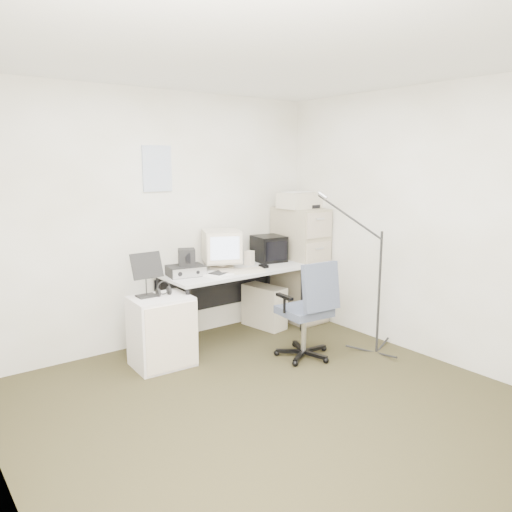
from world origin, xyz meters
TOP-DOWN VIEW (x-y plane):
  - floor at (0.00, 0.00)m, footprint 3.60×3.60m
  - ceiling at (0.00, 0.00)m, footprint 3.60×3.60m
  - wall_back at (0.00, 1.80)m, footprint 3.60×0.02m
  - wall_right at (1.80, 0.00)m, footprint 0.02×3.60m
  - wall_calendar at (-0.02, 1.79)m, footprint 0.30×0.02m
  - filing_cabinet at (1.58, 1.48)m, footprint 0.40×0.60m
  - printer at (1.58, 1.50)m, footprint 0.47×0.34m
  - desk at (0.63, 1.45)m, footprint 1.50×0.70m
  - crt_monitor at (0.54, 1.53)m, footprint 0.48×0.49m
  - crt_tv at (1.18, 1.55)m, footprint 0.35×0.37m
  - desk_speaker at (0.88, 1.50)m, footprint 0.11×0.11m
  - keyboard at (0.60, 1.26)m, footprint 0.50×0.29m
  - mouse at (0.92, 1.31)m, footprint 0.07×0.10m
  - radio_receiver at (0.09, 1.47)m, footprint 0.38×0.30m
  - radio_speaker at (0.12, 1.50)m, footprint 0.20×0.20m
  - papers at (0.32, 1.29)m, footprint 0.30×0.34m
  - pc_tower at (1.08, 1.51)m, footprint 0.30×0.53m
  - office_chair at (0.84, 0.59)m, footprint 0.58×0.58m
  - side_cart at (-0.31, 1.22)m, footprint 0.53×0.44m
  - music_stand at (-0.40, 1.30)m, footprint 0.29×0.17m
  - headphones at (-0.26, 1.25)m, footprint 0.16×0.16m
  - mic_stand at (1.50, 0.26)m, footprint 0.03×0.03m

SIDE VIEW (x-z plane):
  - floor at x=0.00m, z-range -0.01..0.00m
  - pc_tower at x=1.08m, z-range 0.00..0.47m
  - side_cart at x=-0.31m, z-range 0.00..0.64m
  - desk at x=0.63m, z-range 0.00..0.73m
  - office_chair at x=0.84m, z-range 0.00..0.93m
  - filing_cabinet at x=1.58m, z-range 0.00..1.30m
  - headphones at x=-0.26m, z-range 0.67..0.70m
  - papers at x=0.32m, z-range 0.73..0.75m
  - keyboard at x=0.60m, z-range 0.73..0.76m
  - mouse at x=0.92m, z-range 0.73..0.76m
  - mic_stand at x=1.50m, z-range 0.00..1.55m
  - radio_receiver at x=0.09m, z-range 0.73..0.83m
  - desk_speaker at x=0.88m, z-range 0.73..0.88m
  - music_stand at x=-0.40m, z-range 0.64..1.05m
  - crt_tv at x=1.18m, z-range 0.73..1.01m
  - radio_speaker at x=0.12m, z-range 0.83..0.99m
  - crt_monitor at x=0.54m, z-range 0.73..1.13m
  - wall_back at x=0.00m, z-range 0.00..2.50m
  - wall_right at x=1.80m, z-range 0.00..2.50m
  - printer at x=1.58m, z-range 1.30..1.48m
  - wall_calendar at x=-0.02m, z-range 1.53..1.97m
  - ceiling at x=0.00m, z-range 2.50..2.50m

